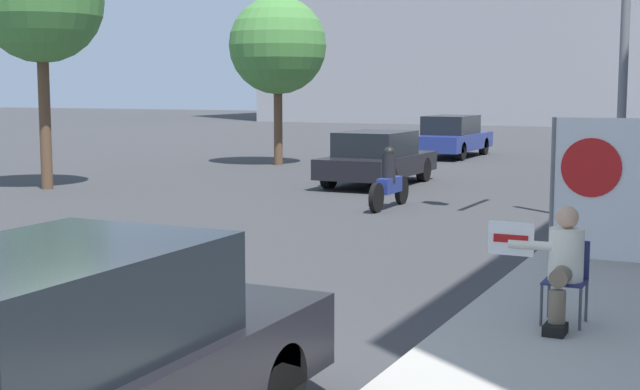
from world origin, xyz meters
name	(u,v)px	position (x,y,z in m)	size (l,w,h in m)	color
seated_protester	(562,263)	(3.05, 3.26, 0.78)	(0.96, 0.77, 1.17)	#474C56
protest_banner	(620,190)	(3.20, 6.37, 1.18)	(1.80, 0.06, 1.94)	slate
traffic_light_pole	(580,20)	(1.82, 11.31, 3.70)	(2.24, 2.01, 5.31)	slate
parked_car_curbside	(61,367)	(0.81, -1.32, 0.75)	(1.76, 4.27, 1.51)	black
car_on_road_nearest	(377,158)	(-3.83, 15.62, 0.69)	(1.80, 4.16, 1.37)	black
car_on_road_midblock	(452,136)	(-4.86, 25.45, 0.74)	(1.73, 4.76, 1.49)	navy
motorcycle_on_road	(389,182)	(-1.96, 11.62, 0.55)	(0.28, 2.06, 1.28)	navy
street_tree_near_curb	(41,1)	(-10.84, 11.32, 4.55)	(3.02, 3.02, 6.09)	brown
street_tree_midblock	(278,46)	(-8.96, 19.88, 3.80)	(3.11, 3.11, 5.37)	brown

